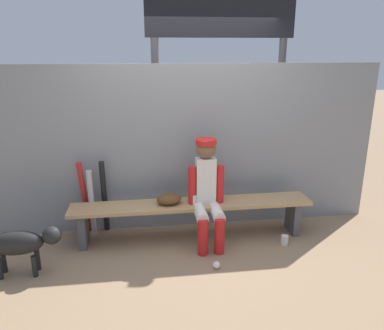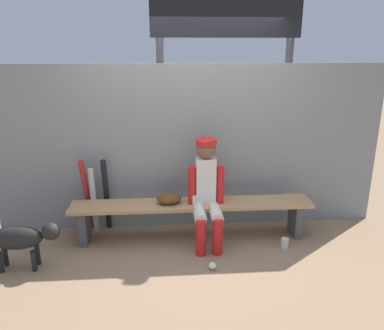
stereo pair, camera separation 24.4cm
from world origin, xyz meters
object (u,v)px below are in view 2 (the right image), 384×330
Objects in this scene: dugout_bench at (192,210)px; scoreboard at (231,39)px; baseball_glove at (169,198)px; cup_on_bench at (193,199)px; baseball at (213,266)px; player_seated at (207,190)px; bat_aluminum_silver at (94,201)px; dog at (22,238)px; bat_aluminum_red at (87,196)px; cup_on_ground at (285,243)px; bat_aluminum_black at (106,195)px.

scoreboard is at bearing 60.92° from dugout_bench.
baseball_glove is 0.28m from cup_on_bench.
baseball_glove reaches higher than baseball.
dugout_bench is 2.23m from scoreboard.
player_seated is 1.43× the size of bat_aluminum_silver.
baseball is at bearing -4.93° from dog.
bat_aluminum_red is at bearing 167.86° from dugout_bench.
bat_aluminum_silver is at bearing 51.23° from dog.
bat_aluminum_red is at bearing -156.58° from scoreboard.
dugout_bench reaches higher than cup_on_ground.
bat_aluminum_silver is at bearing 168.41° from cup_on_bench.
bat_aluminum_silver is 1.18m from cup_on_bench.
bat_aluminum_black is 12.38× the size of baseball.
scoreboard is at bearing 107.86° from cup_on_ground.
bat_aluminum_black is 1.06m from cup_on_bench.
baseball_glove is 1.39m from cup_on_ground.
bat_aluminum_red reaches higher than cup_on_ground.
bat_aluminum_black is at bearing 163.32° from cup_on_bench.
bat_aluminum_black is at bearing 159.43° from baseball_glove.
bat_aluminum_black is at bearing 140.70° from baseball.
bat_aluminum_red is (-0.96, 0.26, -0.04)m from baseball_glove.
bat_aluminum_red is 1.72m from baseball.
bat_aluminum_silver is 7.52× the size of cup_on_bench.
bat_aluminum_red reaches higher than baseball.
bat_aluminum_black is at bearing 3.57° from bat_aluminum_red.
player_seated reaches higher than cup_on_ground.
dugout_bench is 1.10m from cup_on_ground.
player_seated is 1.23m from bat_aluminum_black.
bat_aluminum_red is 8.48× the size of cup_on_bench.
baseball_glove is at bearing 165.56° from player_seated.
bat_aluminum_black reaches higher than baseball.
cup_on_bench is (1.01, -0.30, 0.04)m from bat_aluminum_black.
baseball_glove is 3.78× the size of baseball.
scoreboard is at bearing 51.10° from baseball_glove.
dog is (-1.88, 0.16, 0.30)m from baseball.
dugout_bench is at bearing 0.00° from baseball_glove.
baseball_glove is at bearing -20.57° from bat_aluminum_black.
cup_on_bench is at bearing -61.92° from dugout_bench.
baseball is (0.42, -0.67, -0.47)m from baseball_glove.
cup_on_bench is at bearing 102.51° from baseball.
bat_aluminum_black is (-1.16, 0.38, -0.18)m from player_seated.
bat_aluminum_black is at bearing 163.98° from cup_on_ground.
dog is (-1.87, -0.40, -0.31)m from player_seated.
cup_on_ground is (1.28, -0.30, -0.45)m from baseball_glove.
bat_aluminum_black is at bearing 47.54° from dog.
dog is (-0.58, -0.72, -0.08)m from bat_aluminum_silver.
cup_on_ground is at bearing -15.34° from cup_on_bench.
baseball is at bearing -76.81° from dugout_bench.
cup_on_ground is (2.16, -0.51, -0.36)m from bat_aluminum_silver.
baseball is at bearing -57.98° from baseball_glove.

